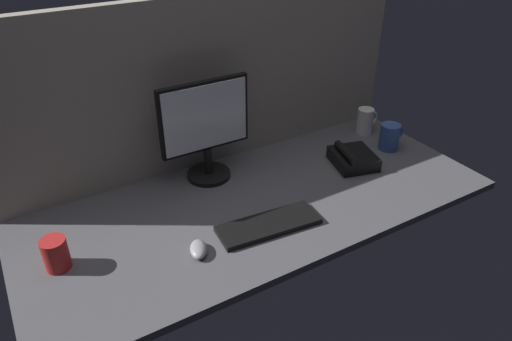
{
  "coord_description": "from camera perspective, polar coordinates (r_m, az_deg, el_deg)",
  "views": [
    {
      "loc": [
        -77.94,
        -129.43,
        105.85
      ],
      "look_at": [
        -3.57,
        0.0,
        14.0
      ],
      "focal_mm": 33.25,
      "sensor_mm": 36.0,
      "label": 1
    }
  ],
  "objects": [
    {
      "name": "keyboard",
      "position": [
        1.7,
        1.52,
        -6.54
      ],
      "size": [
        38.08,
        16.49,
        2.0
      ],
      "primitive_type": "cube",
      "rotation": [
        0.0,
        0.0,
        -0.1
      ],
      "color": "black",
      "rests_on": "ground_plane"
    },
    {
      "name": "monitor",
      "position": [
        1.89,
        -6.1,
        5.22
      ],
      "size": [
        37.5,
        18.0,
        41.49
      ],
      "color": "black",
      "rests_on": "ground_plane"
    },
    {
      "name": "cubicle_wall_back",
      "position": [
        1.97,
        -5.52,
        10.48
      ],
      "size": [
        180.0,
        5.0,
        70.41
      ],
      "color": "gray",
      "rests_on": "ground_plane"
    },
    {
      "name": "mug_ceramic_blue",
      "position": [
        2.25,
        15.78,
        3.95
      ],
      "size": [
        12.91,
        8.97,
        12.02
      ],
      "color": "#38569E",
      "rests_on": "ground_plane"
    },
    {
      "name": "ground_plane",
      "position": [
        1.85,
        0.18,
        -3.79
      ],
      "size": [
        180.0,
        80.0,
        3.0
      ],
      "primitive_type": "cube",
      "color": "#515156"
    },
    {
      "name": "mouse",
      "position": [
        1.6,
        -6.94,
        -9.38
      ],
      "size": [
        8.74,
        10.99,
        3.4
      ],
      "primitive_type": "ellipsoid",
      "rotation": [
        0.0,
        0.0,
        -0.38
      ],
      "color": "#99999E",
      "rests_on": "ground_plane"
    },
    {
      "name": "mug_red_plastic",
      "position": [
        1.64,
        -22.93,
        -9.3
      ],
      "size": [
        8.1,
        8.1,
        10.93
      ],
      "color": "red",
      "rests_on": "ground_plane"
    },
    {
      "name": "desk_phone",
      "position": [
        2.09,
        11.54,
        1.46
      ],
      "size": [
        21.32,
        22.74,
        8.8
      ],
      "color": "black",
      "rests_on": "ground_plane"
    },
    {
      "name": "mug_ceramic_white",
      "position": [
        2.36,
        13.02,
        5.83
      ],
      "size": [
        11.69,
        7.61,
        12.63
      ],
      "color": "white",
      "rests_on": "ground_plane"
    }
  ]
}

